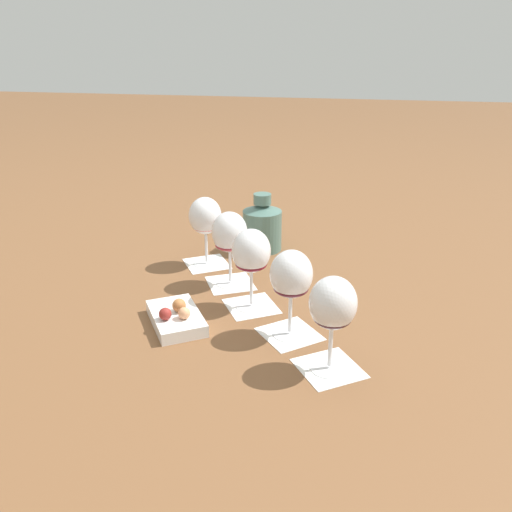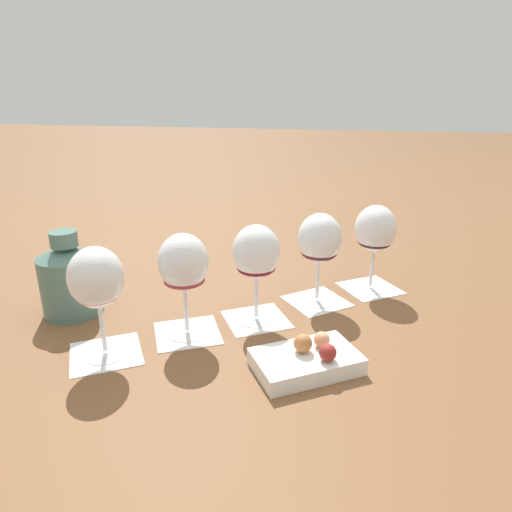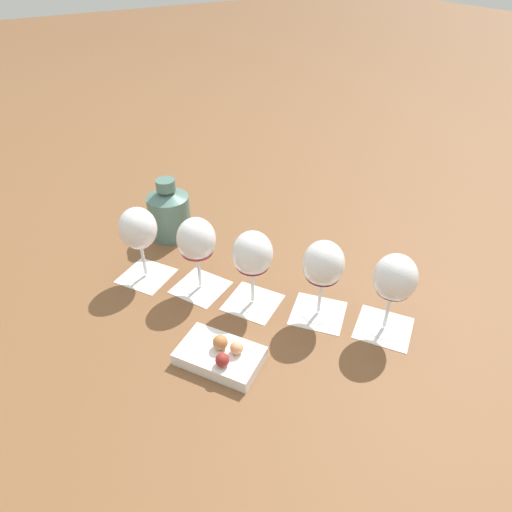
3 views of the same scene
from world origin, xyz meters
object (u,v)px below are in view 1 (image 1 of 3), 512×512
object	(u,v)px
wine_glass_1	(230,235)
wine_glass_4	(333,308)
wine_glass_2	(252,254)
ceramic_vase	(262,226)
snack_dish	(176,317)
wine_glass_3	(291,278)
wine_glass_0	(205,219)

from	to	relation	value
wine_glass_1	wine_glass_4	distance (m)	0.39
wine_glass_2	ceramic_vase	size ratio (longest dim) A/B	1.12
wine_glass_2	wine_glass_1	bearing A→B (deg)	125.94
wine_glass_4	snack_dish	world-z (taller)	wine_glass_4
wine_glass_1	wine_glass_2	size ratio (longest dim) A/B	1.00
wine_glass_3	wine_glass_1	bearing A→B (deg)	129.78
ceramic_vase	snack_dish	world-z (taller)	ceramic_vase
wine_glass_1	wine_glass_4	size ratio (longest dim) A/B	1.00
wine_glass_2	ceramic_vase	distance (m)	0.33
wine_glass_3	wine_glass_4	bearing A→B (deg)	-50.65
wine_glass_1	snack_dish	distance (m)	0.24
wine_glass_2	ceramic_vase	bearing A→B (deg)	96.84
wine_glass_0	wine_glass_2	xyz separation A→B (m)	(0.16, -0.20, 0.00)
ceramic_vase	wine_glass_3	bearing A→B (deg)	-72.54
wine_glass_0	snack_dish	bearing A→B (deg)	-85.29
wine_glass_4	wine_glass_2	bearing A→B (deg)	131.28
wine_glass_2	ceramic_vase	world-z (taller)	wine_glass_2
wine_glass_0	wine_glass_3	bearing A→B (deg)	-49.99
snack_dish	wine_glass_1	bearing A→B (deg)	73.52
wine_glass_4	wine_glass_0	bearing A→B (deg)	129.84
wine_glass_0	wine_glass_3	world-z (taller)	same
wine_glass_0	wine_glass_4	world-z (taller)	same
wine_glass_0	wine_glass_1	world-z (taller)	same
wine_glass_0	ceramic_vase	distance (m)	0.18
wine_glass_0	snack_dish	distance (m)	0.32
wine_glass_1	wine_glass_3	size ratio (longest dim) A/B	1.00
wine_glass_3	wine_glass_4	distance (m)	0.13
ceramic_vase	snack_dish	xyz separation A→B (m)	(-0.09, -0.43, -0.05)
wine_glass_0	ceramic_vase	world-z (taller)	wine_glass_0
wine_glass_1	wine_glass_0	bearing A→B (deg)	130.45
wine_glass_2	wine_glass_3	world-z (taller)	same
wine_glass_0	wine_glass_2	bearing A→B (deg)	-51.69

